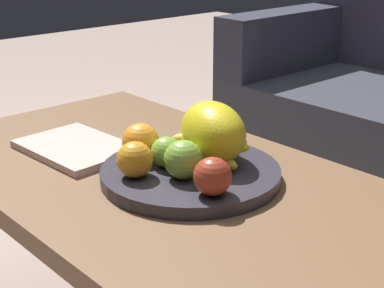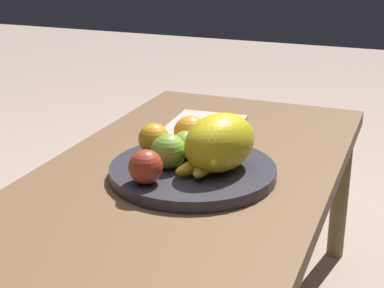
{
  "view_description": "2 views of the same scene",
  "coord_description": "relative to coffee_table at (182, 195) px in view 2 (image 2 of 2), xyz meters",
  "views": [
    {
      "loc": [
        0.8,
        -0.69,
        0.92
      ],
      "look_at": [
        0.0,
        0.03,
        0.53
      ],
      "focal_mm": 55.97,
      "sensor_mm": 36.0,
      "label": 1
    },
    {
      "loc": [
        1.07,
        0.44,
        0.95
      ],
      "look_at": [
        0.0,
        0.03,
        0.53
      ],
      "focal_mm": 55.58,
      "sensor_mm": 36.0,
      "label": 2
    }
  ],
  "objects": [
    {
      "name": "fruit_bowl",
      "position": [
        0.0,
        0.03,
        0.06
      ],
      "size": [
        0.35,
        0.35,
        0.03
      ],
      "primitive_type": "cylinder",
      "color": "#35323C",
      "rests_on": "coffee_table"
    },
    {
      "name": "banana_bunch",
      "position": [
        0.01,
        0.07,
        0.1
      ],
      "size": [
        0.16,
        0.13,
        0.06
      ],
      "color": "yellow",
      "rests_on": "fruit_bowl"
    },
    {
      "name": "orange_left",
      "position": [
        -0.1,
        -0.02,
        0.11
      ],
      "size": [
        0.07,
        0.07,
        0.07
      ],
      "primitive_type": "sphere",
      "color": "orange",
      "rests_on": "fruit_bowl"
    },
    {
      "name": "apple_right",
      "position": [
        0.03,
        -0.02,
        0.11
      ],
      "size": [
        0.07,
        0.07,
        0.07
      ],
      "primitive_type": "sphere",
      "color": "#7EAF39",
      "rests_on": "fruit_bowl"
    },
    {
      "name": "orange_front",
      "position": [
        -0.04,
        -0.08,
        0.11
      ],
      "size": [
        0.07,
        0.07,
        0.07
      ],
      "primitive_type": "sphere",
      "color": "orange",
      "rests_on": "fruit_bowl"
    },
    {
      "name": "apple_left",
      "position": [
        0.12,
        -0.03,
        0.11
      ],
      "size": [
        0.07,
        0.07,
        0.07
      ],
      "primitive_type": "sphere",
      "color": "#A93823",
      "rests_on": "fruit_bowl"
    },
    {
      "name": "coffee_table",
      "position": [
        0.0,
        0.0,
        0.0
      ],
      "size": [
        1.24,
        0.62,
        0.45
      ],
      "color": "brown",
      "rests_on": "ground_plane"
    },
    {
      "name": "apple_front",
      "position": [
        -0.04,
        -0.01,
        0.1
      ],
      "size": [
        0.06,
        0.06,
        0.06
      ],
      "primitive_type": "sphere",
      "color": "#7DAC3B",
      "rests_on": "fruit_bowl"
    },
    {
      "name": "melon_large_front",
      "position": [
        -0.0,
        0.08,
        0.13
      ],
      "size": [
        0.2,
        0.17,
        0.12
      ],
      "primitive_type": "ellipsoid",
      "rotation": [
        0.0,
        0.0,
        -0.35
      ],
      "color": "yellow",
      "rests_on": "fruit_bowl"
    },
    {
      "name": "magazine",
      "position": [
        -0.28,
        -0.06,
        0.05
      ],
      "size": [
        0.26,
        0.19,
        0.02
      ],
      "primitive_type": "cube",
      "rotation": [
        0.0,
        0.0,
        0.05
      ],
      "color": "beige",
      "rests_on": "coffee_table"
    }
  ]
}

